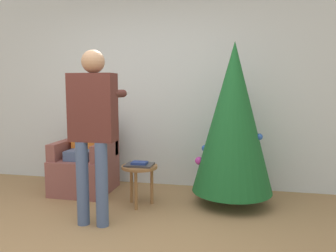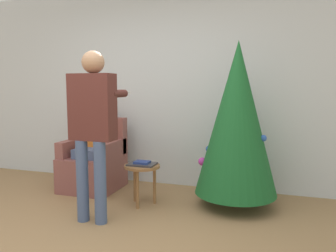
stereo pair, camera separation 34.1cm
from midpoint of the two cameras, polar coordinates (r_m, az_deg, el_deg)
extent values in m
cube|color=silver|center=(4.56, -5.53, 6.68)|extent=(8.00, 0.06, 2.70)
cylinder|color=brown|center=(3.94, 8.51, -12.20)|extent=(0.10, 0.10, 0.16)
cone|color=#195B28|center=(3.74, 8.76, 1.42)|extent=(0.92, 0.92, 1.71)
sphere|color=#2856B2|center=(3.93, 3.98, -3.91)|extent=(0.08, 0.08, 0.08)
sphere|color=#B23399|center=(3.84, 2.90, -6.10)|extent=(0.09, 0.09, 0.09)
sphere|color=#2856B2|center=(3.72, 13.14, -1.86)|extent=(0.07, 0.07, 0.07)
cube|color=brown|center=(4.48, -16.48, -8.15)|extent=(0.70, 0.71, 0.45)
cube|color=brown|center=(4.63, -14.99, -1.69)|extent=(0.70, 0.14, 0.49)
cube|color=brown|center=(4.55, -19.82, -3.80)|extent=(0.12, 0.64, 0.21)
cube|color=brown|center=(4.28, -13.22, -4.23)|extent=(0.12, 0.64, 0.21)
cylinder|color=#475B84|center=(4.36, -18.91, -8.65)|extent=(0.11, 0.11, 0.45)
cylinder|color=#475B84|center=(4.26, -16.58, -8.91)|extent=(0.11, 0.11, 0.45)
cube|color=#475B84|center=(4.37, -16.92, -4.72)|extent=(0.32, 0.40, 0.12)
cube|color=orange|center=(4.45, -16.12, -0.45)|extent=(0.36, 0.20, 0.50)
sphere|color=tan|center=(4.42, -16.27, 4.06)|extent=(0.20, 0.20, 0.20)
cylinder|color=#475B84|center=(3.40, -17.51, -9.56)|extent=(0.12, 0.12, 0.83)
cylinder|color=#475B84|center=(3.31, -14.43, -9.92)|extent=(0.12, 0.12, 0.83)
cube|color=#562823|center=(3.28, -15.92, 3.09)|extent=(0.45, 0.20, 0.66)
sphere|color=tan|center=(3.32, -15.87, 10.75)|extent=(0.22, 0.22, 0.22)
cylinder|color=#562823|center=(3.53, -17.29, 5.42)|extent=(0.08, 0.30, 0.08)
cylinder|color=#562823|center=(3.36, -11.59, 5.54)|extent=(0.08, 0.30, 0.08)
cube|color=white|center=(3.54, -10.36, 5.62)|extent=(0.04, 0.14, 0.04)
cylinder|color=olive|center=(3.78, -7.58, -7.10)|extent=(0.41, 0.41, 0.03)
cylinder|color=olive|center=(3.71, -8.28, -11.11)|extent=(0.04, 0.04, 0.44)
cylinder|color=olive|center=(3.87, -5.41, -10.33)|extent=(0.04, 0.04, 0.44)
cylinder|color=olive|center=(3.95, -8.90, -10.03)|extent=(0.04, 0.04, 0.44)
cube|color=#38383D|center=(3.77, -7.59, -6.73)|extent=(0.31, 0.23, 0.02)
cube|color=navy|center=(3.77, -7.59, -6.40)|extent=(0.17, 0.13, 0.02)
camera|label=1|loc=(0.17, -92.86, -0.34)|focal=35.00mm
camera|label=2|loc=(0.17, 87.14, 0.34)|focal=35.00mm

